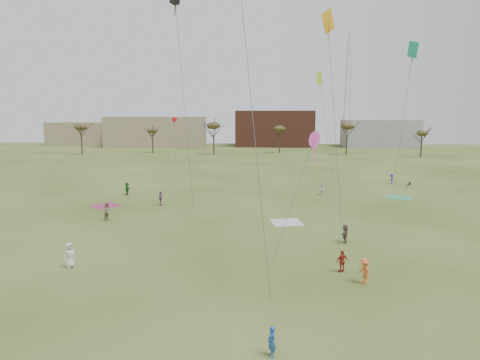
# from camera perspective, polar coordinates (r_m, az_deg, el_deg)

# --- Properties ---
(ground) EXTENTS (260.00, 260.00, 0.00)m
(ground) POSITION_cam_1_polar(r_m,az_deg,el_deg) (27.09, -1.68, -15.76)
(ground) COLOR #334816
(ground) RESTS_ON ground
(flyer_near_left) EXTENTS (1.05, 1.10, 1.89)m
(flyer_near_left) POSITION_cam_1_polar(r_m,az_deg,el_deg) (33.92, -22.26, -9.50)
(flyer_near_left) COLOR silver
(flyer_near_left) RESTS_ON ground
(flyer_near_right) EXTENTS (0.56, 0.66, 1.52)m
(flyer_near_right) POSITION_cam_1_polar(r_m,az_deg,el_deg) (21.12, 4.37, -21.19)
(flyer_near_right) COLOR #215199
(flyer_near_right) RESTS_ON ground
(spectator_fore_a) EXTENTS (1.04, 0.75, 1.64)m
(spectator_fore_a) POSITION_cam_1_polar(r_m,az_deg,el_deg) (31.51, 13.82, -10.74)
(spectator_fore_a) COLOR #9E2D1B
(spectator_fore_a) RESTS_ON ground
(spectator_fore_b) EXTENTS (0.93, 1.09, 1.96)m
(spectator_fore_b) POSITION_cam_1_polar(r_m,az_deg,el_deg) (46.93, -17.67, -4.08)
(spectator_fore_b) COLOR #887056
(spectator_fore_b) RESTS_ON ground
(spectator_fore_c) EXTENTS (0.98, 1.63, 1.67)m
(spectator_fore_c) POSITION_cam_1_polar(r_m,az_deg,el_deg) (38.26, 14.19, -7.14)
(spectator_fore_c) COLOR brown
(spectator_fore_c) RESTS_ON ground
(flyer_mid_b) EXTENTS (0.96, 1.28, 1.76)m
(flyer_mid_b) POSITION_cam_1_polar(r_m,az_deg,el_deg) (29.87, 16.66, -11.88)
(flyer_mid_b) COLOR #D16427
(flyer_mid_b) RESTS_ON ground
(spectator_mid_d) EXTENTS (0.57, 1.08, 1.75)m
(spectator_mid_d) POSITION_cam_1_polar(r_m,az_deg,el_deg) (52.68, -10.83, -2.49)
(spectator_mid_d) COLOR #823672
(spectator_mid_d) RESTS_ON ground
(spectator_mid_e) EXTENTS (0.99, 0.90, 1.66)m
(spectator_mid_e) POSITION_cam_1_polar(r_m,az_deg,el_deg) (59.47, 11.18, -1.20)
(spectator_mid_e) COLOR silver
(spectator_mid_e) RESTS_ON ground
(flyer_far_a) EXTENTS (1.38, 1.65, 1.78)m
(flyer_far_a) POSITION_cam_1_polar(r_m,az_deg,el_deg) (60.35, -15.19, -1.15)
(flyer_far_a) COLOR #256F29
(flyer_far_a) RESTS_ON ground
(flyer_far_c) EXTENTS (0.80, 1.14, 1.61)m
(flyer_far_c) POSITION_cam_1_polar(r_m,az_deg,el_deg) (71.42, 20.04, 0.13)
(flyer_far_c) COLOR navy
(flyer_far_c) RESTS_ON ground
(blanket_cream) EXTENTS (3.56, 3.56, 0.03)m
(blanket_cream) POSITION_cam_1_polar(r_m,az_deg,el_deg) (44.24, 6.40, -5.80)
(blanket_cream) COLOR beige
(blanket_cream) RESTS_ON ground
(blanket_plum) EXTENTS (4.32, 4.32, 0.03)m
(blanket_plum) POSITION_cam_1_polar(r_m,az_deg,el_deg) (54.26, -17.93, -3.38)
(blanket_plum) COLOR #932D56
(blanket_plum) RESTS_ON ground
(blanket_olive) EXTENTS (4.44, 4.44, 0.03)m
(blanket_olive) POSITION_cam_1_polar(r_m,az_deg,el_deg) (60.71, 20.92, -2.23)
(blanket_olive) COLOR #35935F
(blanket_olive) RESTS_ON ground
(camp_chair_right) EXTENTS (0.60, 0.56, 0.87)m
(camp_chair_right) POSITION_cam_1_polar(r_m,az_deg,el_deg) (69.00, 22.05, -0.76)
(camp_chair_right) COLOR #141C38
(camp_chair_right) RESTS_ON ground
(kites_aloft) EXTENTS (53.59, 60.00, 22.56)m
(kites_aloft) POSITION_cam_1_polar(r_m,az_deg,el_deg) (42.19, 3.22, 16.39)
(kites_aloft) COLOR #B11214
(kites_aloft) RESTS_ON ground
(tree_line) EXTENTS (117.44, 49.32, 8.91)m
(tree_line) POSITION_cam_1_polar(r_m,az_deg,el_deg) (103.78, 0.80, 6.85)
(tree_line) COLOR #3A2B1E
(tree_line) RESTS_ON ground
(building_tan) EXTENTS (32.00, 14.00, 10.00)m
(building_tan) POSITION_cam_1_polar(r_m,az_deg,el_deg) (144.49, -11.40, 6.53)
(building_tan) COLOR #937F60
(building_tan) RESTS_ON ground
(building_brick) EXTENTS (26.00, 16.00, 12.00)m
(building_brick) POSITION_cam_1_polar(r_m,az_deg,el_deg) (144.56, 4.75, 7.07)
(building_brick) COLOR brown
(building_brick) RESTS_ON ground
(building_grey) EXTENTS (24.00, 12.00, 9.00)m
(building_grey) POSITION_cam_1_polar(r_m,az_deg,el_deg) (147.50, 18.56, 6.09)
(building_grey) COLOR gray
(building_grey) RESTS_ON ground
(building_tan_west) EXTENTS (20.00, 12.00, 8.00)m
(building_tan_west) POSITION_cam_1_polar(r_m,az_deg,el_deg) (161.35, -21.13, 6.00)
(building_tan_west) COLOR #937F60
(building_tan_west) RESTS_ON ground
(radio_tower) EXTENTS (1.51, 1.72, 41.00)m
(radio_tower) POSITION_cam_1_polar(r_m,az_deg,el_deg) (152.17, 14.44, 11.90)
(radio_tower) COLOR #9EA3A8
(radio_tower) RESTS_ON ground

